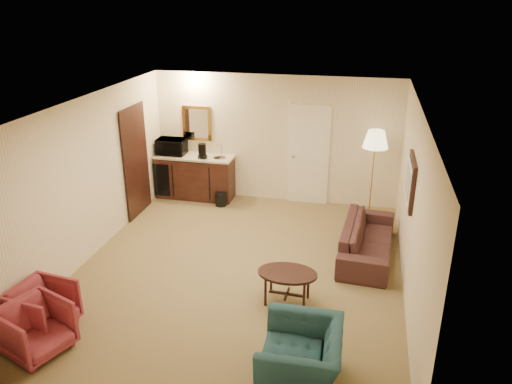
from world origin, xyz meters
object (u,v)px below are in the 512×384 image
floor_lamp (372,176)px  wetbar_cabinet (195,177)px  rose_chair_near (43,306)px  coffee_maker (202,151)px  rose_chair_far (36,326)px  teal_armchair (301,349)px  microwave (171,145)px  waste_bin (221,199)px  coffee_table (287,287)px  sofa (368,234)px

floor_lamp → wetbar_cabinet: bearing=174.9°
rose_chair_near → coffee_maker: 4.71m
rose_chair_far → teal_armchair: bearing=-65.8°
rose_chair_near → rose_chair_far: (0.18, -0.39, 0.01)m
teal_armchair → rose_chair_far: size_ratio=1.41×
wetbar_cabinet → floor_lamp: floor_lamp is taller
wetbar_cabinet → teal_armchair: size_ratio=1.62×
microwave → rose_chair_far: bearing=-88.4°
teal_armchair → rose_chair_far: bearing=-87.9°
microwave → teal_armchair: bearing=-56.4°
teal_armchair → floor_lamp: (0.69, 4.60, 0.44)m
wetbar_cabinet → rose_chair_far: wetbar_cabinet is taller
waste_bin → microwave: microwave is taller
wetbar_cabinet → coffee_table: bearing=-53.5°
microwave → coffee_maker: bearing=-10.9°
sofa → waste_bin: bearing=67.5°
teal_armchair → wetbar_cabinet: bearing=-150.6°
rose_chair_far → waste_bin: 4.87m
sofa → rose_chair_near: 4.97m
coffee_table → waste_bin: size_ratio=2.90×
teal_armchair → rose_chair_far: teal_armchair is taller
sofa → rose_chair_near: bearing=129.9°
sofa → rose_chair_near: size_ratio=2.82×
waste_bin → coffee_maker: bearing=153.2°
rose_chair_near → floor_lamp: floor_lamp is taller
rose_chair_near → microwave: microwave is taller
sofa → teal_armchair: 3.19m
waste_bin → coffee_maker: 1.05m
wetbar_cabinet → coffee_table: wetbar_cabinet is taller
rose_chair_near → rose_chair_far: bearing=-148.8°
coffee_maker → sofa: bearing=-44.8°
waste_bin → coffee_maker: (-0.44, 0.22, 0.93)m
floor_lamp → rose_chair_near: bearing=-132.6°
rose_chair_far → wetbar_cabinet: bearing=17.9°
coffee_table → floor_lamp: (1.09, 3.10, 0.64)m
waste_bin → microwave: 1.55m
teal_armchair → coffee_maker: bearing=-152.0°
teal_armchair → coffee_table: size_ratio=1.22×
teal_armchair → coffee_maker: size_ratio=3.34×
rose_chair_near → microwave: (-0.07, 4.73, 0.77)m
teal_armchair → coffee_table: teal_armchair is taller
wetbar_cabinet → rose_chair_far: size_ratio=2.28×
floor_lamp → coffee_maker: floor_lamp is taller
sofa → floor_lamp: (0.02, 1.48, 0.49)m
sofa → coffee_maker: bearing=67.4°
floor_lamp → rose_chair_far: bearing=-128.9°
sofa → rose_chair_far: 5.08m
wetbar_cabinet → coffee_maker: size_ratio=5.40×
rose_chair_near → microwave: size_ratio=1.19×
wetbar_cabinet → rose_chair_near: (-0.43, -4.72, -0.11)m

